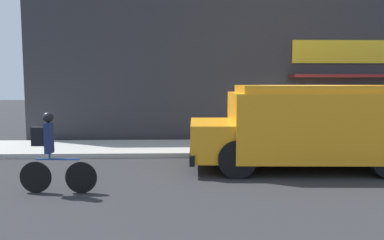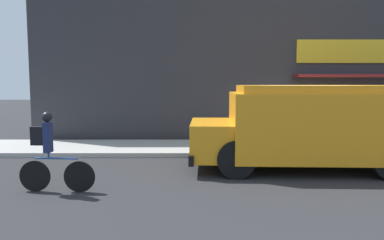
{
  "view_description": "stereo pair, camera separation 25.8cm",
  "coord_description": "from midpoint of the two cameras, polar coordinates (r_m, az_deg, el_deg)",
  "views": [
    {
      "loc": [
        -3.47,
        -10.42,
        2.14
      ],
      "look_at": [
        -3.17,
        -0.2,
        1.1
      ],
      "focal_mm": 35.0,
      "sensor_mm": 36.0,
      "label": 1
    },
    {
      "loc": [
        -3.21,
        -10.43,
        2.14
      ],
      "look_at": [
        -3.17,
        -0.2,
        1.1
      ],
      "focal_mm": 35.0,
      "sensor_mm": 36.0,
      "label": 2
    }
  ],
  "objects": [
    {
      "name": "trash_bin",
      "position": [
        13.42,
        21.59,
        -1.38
      ],
      "size": [
        0.65,
        0.65,
        0.84
      ],
      "color": "#2D5138",
      "rests_on": "sidewalk"
    },
    {
      "name": "storefront",
      "position": [
        13.69,
        12.97,
        7.52
      ],
      "size": [
        17.82,
        0.96,
        5.16
      ],
      "color": "#2D2D33",
      "rests_on": "ground_plane"
    },
    {
      "name": "sidewalk",
      "position": [
        12.32,
        14.11,
        -4.05
      ],
      "size": [
        28.0,
        2.5,
        0.14
      ],
      "color": "#ADAAA3",
      "rests_on": "ground_plane"
    },
    {
      "name": "school_bus",
      "position": [
        9.63,
        16.92,
        -0.66
      ],
      "size": [
        5.57,
        2.85,
        2.06
      ],
      "rotation": [
        0.0,
        0.0,
        -0.04
      ],
      "color": "orange",
      "rests_on": "ground_plane"
    },
    {
      "name": "ground_plane",
      "position": [
        11.15,
        15.85,
        -5.48
      ],
      "size": [
        70.0,
        70.0,
        0.0
      ],
      "primitive_type": "plane",
      "color": "#2B2B2D"
    },
    {
      "name": "cyclist",
      "position": [
        7.74,
        -21.55,
        -4.78
      ],
      "size": [
        1.5,
        0.21,
        1.57
      ],
      "rotation": [
        0.0,
        0.0,
        -0.06
      ],
      "color": "black",
      "rests_on": "ground_plane"
    }
  ]
}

